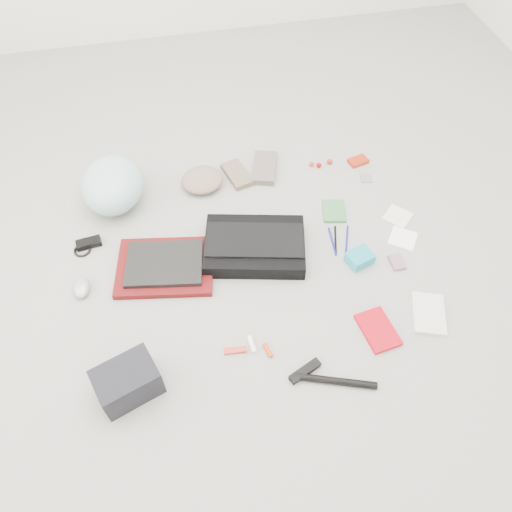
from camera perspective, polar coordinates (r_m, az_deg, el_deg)
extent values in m
plane|color=gray|center=(2.19, 0.00, -0.80)|extent=(4.00, 4.00, 0.00)
cube|color=black|center=(2.20, -0.16, 1.14)|extent=(0.50, 0.40, 0.07)
cube|color=black|center=(2.17, -0.16, 1.84)|extent=(0.46, 0.29, 0.01)
cube|color=#5B0E0E|center=(2.20, -10.35, -1.23)|extent=(0.46, 0.38, 0.03)
cube|color=black|center=(2.18, -10.44, -0.84)|extent=(0.36, 0.29, 0.02)
ellipsoid|color=#A9D6D3|center=(2.46, -16.08, 7.84)|extent=(0.33, 0.39, 0.21)
ellipsoid|color=#89715C|center=(2.50, -6.16, 8.65)|extent=(0.25, 0.24, 0.07)
cube|color=#72614C|center=(2.55, -2.19, 9.29)|extent=(0.14, 0.21, 0.03)
cube|color=#6D5F5A|center=(2.58, 0.97, 10.05)|extent=(0.18, 0.25, 0.03)
cube|color=black|center=(2.37, -18.57, 1.41)|extent=(0.11, 0.06, 0.03)
torus|color=black|center=(2.36, -19.23, 0.63)|extent=(0.10, 0.10, 0.01)
ellipsoid|color=#A0A0A0|center=(2.22, -19.32, -3.39)|extent=(0.07, 0.11, 0.04)
cube|color=black|center=(1.89, -14.47, -13.75)|extent=(0.25, 0.21, 0.14)
cube|color=red|center=(1.96, -2.38, -10.72)|extent=(0.09, 0.03, 0.01)
cylinder|color=white|center=(1.97, -0.47, -10.05)|extent=(0.03, 0.07, 0.02)
cylinder|color=#DB3C09|center=(1.96, 1.36, -10.72)|extent=(0.03, 0.06, 0.02)
cube|color=black|center=(1.92, 5.61, -12.96)|extent=(0.14, 0.08, 0.03)
cylinder|color=black|center=(1.92, 9.03, -13.92)|extent=(0.30, 0.13, 0.03)
cube|color=red|center=(2.06, 13.75, -8.20)|extent=(0.15, 0.20, 0.02)
cube|color=silver|center=(2.15, 19.13, -6.25)|extent=(0.18, 0.22, 0.02)
cube|color=#37723F|center=(2.41, 8.90, 5.09)|extent=(0.13, 0.16, 0.02)
cylinder|color=navy|center=(2.29, 8.72, 1.68)|extent=(0.02, 0.16, 0.01)
cylinder|color=black|center=(2.30, 9.07, 1.87)|extent=(0.05, 0.16, 0.01)
cylinder|color=navy|center=(2.31, 10.35, 1.99)|extent=(0.07, 0.15, 0.01)
cube|color=teal|center=(2.22, 11.76, -0.23)|extent=(0.13, 0.11, 0.05)
cube|color=gray|center=(2.27, 15.80, -0.70)|extent=(0.06, 0.08, 0.02)
cube|color=silver|center=(2.46, 15.89, 4.39)|extent=(0.16, 0.16, 0.01)
cube|color=white|center=(2.37, 16.44, 1.94)|extent=(0.16, 0.16, 0.01)
sphere|color=red|center=(2.63, 6.35, 10.41)|extent=(0.03, 0.03, 0.02)
sphere|color=#C10000|center=(2.62, 7.20, 10.28)|extent=(0.03, 0.03, 0.03)
sphere|color=#A72613|center=(2.65, 8.43, 10.64)|extent=(0.04, 0.04, 0.03)
cube|color=#AF2711|center=(2.68, 11.59, 10.59)|extent=(0.11, 0.08, 0.02)
cube|color=gray|center=(2.61, 12.48, 8.69)|extent=(0.07, 0.08, 0.00)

